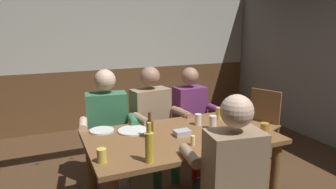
{
  "coord_description": "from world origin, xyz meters",
  "views": [
    {
      "loc": [
        -1.1,
        -2.17,
        1.67
      ],
      "look_at": [
        0.0,
        0.35,
        1.03
      ],
      "focal_mm": 31.78,
      "sensor_mm": 36.0,
      "label": 1
    }
  ],
  "objects": [
    {
      "name": "back_wall_upper",
      "position": [
        0.0,
        2.75,
        1.69
      ],
      "size": [
        5.22,
        0.12,
        1.45
      ],
      "primitive_type": "cube",
      "color": "beige"
    },
    {
      "name": "back_wall_wainscot",
      "position": [
        0.0,
        2.75,
        0.48
      ],
      "size": [
        5.22,
        0.12,
        0.96
      ],
      "primitive_type": "cube",
      "color": "brown",
      "rests_on": "ground_plane"
    },
    {
      "name": "dining_table",
      "position": [
        0.0,
        0.06,
        0.63
      ],
      "size": [
        1.64,
        0.95,
        0.73
      ],
      "color": "brown",
      "rests_on": "ground_plane"
    },
    {
      "name": "person_0",
      "position": [
        -0.5,
        0.77,
        0.68
      ],
      "size": [
        0.59,
        0.57,
        1.24
      ],
      "rotation": [
        0.0,
        0.0,
        3.0
      ],
      "color": "#33724C",
      "rests_on": "ground_plane"
    },
    {
      "name": "person_1",
      "position": [
        0.01,
        0.77,
        0.68
      ],
      "size": [
        0.59,
        0.56,
        1.24
      ],
      "rotation": [
        0.0,
        0.0,
        3.27
      ],
      "color": "#997F60",
      "rests_on": "ground_plane"
    },
    {
      "name": "person_2",
      "position": [
        0.49,
        0.76,
        0.66
      ],
      "size": [
        0.5,
        0.51,
        1.2
      ],
      "rotation": [
        0.0,
        0.0,
        3.17
      ],
      "color": "#6B2D66",
      "rests_on": "ground_plane"
    },
    {
      "name": "person_3",
      "position": [
        0.01,
        -0.65,
        0.69
      ],
      "size": [
        0.54,
        0.57,
        1.26
      ],
      "rotation": [
        0.0,
        0.0,
        -0.15
      ],
      "color": "#997F60",
      "rests_on": "ground_plane"
    },
    {
      "name": "chair_empty_near_left",
      "position": [
        1.39,
        0.64,
        0.48
      ],
      "size": [
        0.58,
        0.58,
        0.88
      ],
      "rotation": [
        0.0,
        0.0,
        -4.32
      ],
      "color": "brown",
      "rests_on": "ground_plane"
    },
    {
      "name": "table_candle",
      "position": [
        -0.02,
        -0.19,
        0.77
      ],
      "size": [
        0.04,
        0.04,
        0.08
      ],
      "primitive_type": "cylinder",
      "color": "#F9E08C",
      "rests_on": "dining_table"
    },
    {
      "name": "condiment_caddy",
      "position": [
        0.0,
        0.04,
        0.75
      ],
      "size": [
        0.14,
        0.1,
        0.05
      ],
      "primitive_type": "cube",
      "color": "#B2B7BC",
      "rests_on": "dining_table"
    },
    {
      "name": "plate_0",
      "position": [
        -0.37,
        0.31,
        0.74
      ],
      "size": [
        0.27,
        0.27,
        0.01
      ],
      "primitive_type": "cylinder",
      "color": "white",
      "rests_on": "dining_table"
    },
    {
      "name": "plate_1",
      "position": [
        -0.63,
        0.42,
        0.74
      ],
      "size": [
        0.22,
        0.22,
        0.01
      ],
      "primitive_type": "cylinder",
      "color": "white",
      "rests_on": "dining_table"
    },
    {
      "name": "bottle_0",
      "position": [
        -0.28,
        0.1,
        0.81
      ],
      "size": [
        0.06,
        0.06,
        0.23
      ],
      "color": "#593314",
      "rests_on": "dining_table"
    },
    {
      "name": "bottle_1",
      "position": [
        -0.44,
        -0.34,
        0.85
      ],
      "size": [
        0.06,
        0.06,
        0.29
      ],
      "color": "gold",
      "rests_on": "dining_table"
    },
    {
      "name": "pint_glass_0",
      "position": [
        0.2,
        -0.3,
        0.79
      ],
      "size": [
        0.06,
        0.06,
        0.12
      ],
      "primitive_type": "cylinder",
      "color": "#E5C64C",
      "rests_on": "dining_table"
    },
    {
      "name": "pint_glass_1",
      "position": [
        0.27,
        0.23,
        0.78
      ],
      "size": [
        0.07,
        0.07,
        0.11
      ],
      "primitive_type": "cylinder",
      "color": "white",
      "rests_on": "dining_table"
    },
    {
      "name": "pint_glass_2",
      "position": [
        0.55,
        0.29,
        0.79
      ],
      "size": [
        0.07,
        0.07,
        0.13
      ],
      "primitive_type": "cylinder",
      "color": "#E5C64C",
      "rests_on": "dining_table"
    },
    {
      "name": "pint_glass_3",
      "position": [
        -0.75,
        -0.21,
        0.78
      ],
      "size": [
        0.07,
        0.07,
        0.1
      ],
      "primitive_type": "cylinder",
      "color": "#E5C64C",
      "rests_on": "dining_table"
    },
    {
      "name": "pint_glass_4",
      "position": [
        0.34,
        0.08,
        0.79
      ],
      "size": [
        0.07,
        0.07,
        0.13
      ],
      "primitive_type": "cylinder",
      "color": "white",
      "rests_on": "dining_table"
    },
    {
      "name": "pint_glass_5",
      "position": [
        0.67,
        -0.23,
        0.78
      ],
      "size": [
        0.08,
        0.08,
        0.11
      ],
      "primitive_type": "cylinder",
      "color": "gold",
      "rests_on": "dining_table"
    }
  ]
}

